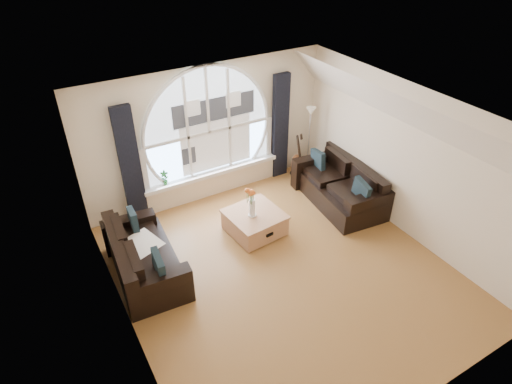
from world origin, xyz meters
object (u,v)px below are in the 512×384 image
(vase_flowers, at_px, (252,198))
(potted_plant, at_px, (165,178))
(floor_lamp, at_px, (309,143))
(guitar, at_px, (297,154))
(coffee_chest, at_px, (255,222))
(sofa_right, at_px, (339,186))
(sofa_left, at_px, (144,255))

(vase_flowers, xyz_separation_m, potted_plant, (-1.04, 1.56, -0.11))
(floor_lamp, xyz_separation_m, guitar, (-0.22, 0.09, -0.27))
(floor_lamp, bearing_deg, coffee_chest, -149.94)
(coffee_chest, xyz_separation_m, floor_lamp, (2.01, 1.17, 0.57))
(sofa_right, height_order, coffee_chest, sofa_right)
(sofa_left, distance_m, guitar, 4.08)
(sofa_left, bearing_deg, floor_lamp, 20.93)
(coffee_chest, relative_size, vase_flowers, 1.33)
(vase_flowers, bearing_deg, floor_lamp, 30.02)
(sofa_left, bearing_deg, potted_plant, 62.89)
(sofa_left, height_order, potted_plant, potted_plant)
(guitar, bearing_deg, vase_flowers, -165.46)
(coffee_chest, xyz_separation_m, potted_plant, (-1.11, 1.52, 0.47))
(coffee_chest, xyz_separation_m, guitar, (1.79, 1.26, 0.30))
(floor_lamp, bearing_deg, sofa_right, -94.48)
(coffee_chest, bearing_deg, potted_plant, 120.93)
(vase_flowers, height_order, potted_plant, vase_flowers)
(guitar, bearing_deg, coffee_chest, -165.24)
(potted_plant, bearing_deg, vase_flowers, -56.39)
(sofa_left, xyz_separation_m, guitar, (3.86, 1.32, 0.13))
(floor_lamp, height_order, potted_plant, floor_lamp)
(sofa_right, relative_size, vase_flowers, 2.73)
(sofa_left, distance_m, vase_flowers, 2.04)
(potted_plant, bearing_deg, sofa_right, -27.12)
(sofa_left, height_order, vase_flowers, vase_flowers)
(floor_lamp, xyz_separation_m, potted_plant, (-3.12, 0.35, -0.10))
(floor_lamp, relative_size, guitar, 1.51)
(sofa_right, bearing_deg, vase_flowers, -173.63)
(sofa_left, height_order, floor_lamp, floor_lamp)
(sofa_left, xyz_separation_m, vase_flowers, (2.00, 0.02, 0.41))
(sofa_left, relative_size, floor_lamp, 1.14)
(vase_flowers, height_order, floor_lamp, floor_lamp)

